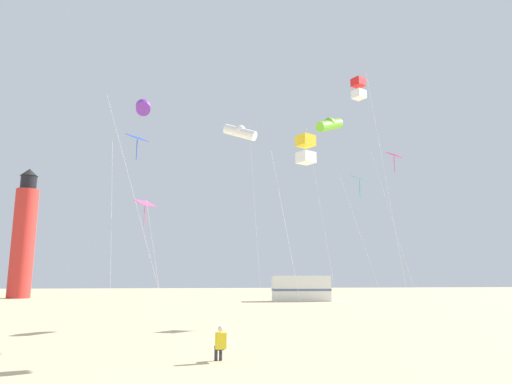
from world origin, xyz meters
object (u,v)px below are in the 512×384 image
Objects in this scene: kite_flyer_standing at (220,343)px; lighthouse_distant at (24,236)px; kite_diamond_rainbow at (145,207)px; rv_van_white at (301,288)px; kite_diamond_blue at (135,145)px; kite_diamond_cyan at (360,184)px; kite_tube_lime at (329,125)px; kite_diamond_magenta at (394,162)px; kite_box_gold at (306,150)px; kite_tube_violet at (143,108)px; kite_tube_white at (240,132)px; kite_box_scarlet at (359,89)px.

kite_flyer_standing is 52.69m from lighthouse_distant.
rv_van_white is (13.96, 27.81, -4.85)m from kite_diamond_rainbow.
kite_diamond_cyan is at bearing 16.88° from kite_diamond_blue.
rv_van_white is (2.63, 22.57, -11.50)m from kite_tube_lime.
kite_diamond_magenta is 0.81× the size of kite_tube_lime.
kite_tube_violet is (-7.24, 5.63, 3.55)m from kite_box_gold.
kite_box_gold is at bearing -98.29° from rv_van_white.
kite_flyer_standing is at bearing -62.85° from lighthouse_distant.
kite_diamond_blue reaches higher than kite_diamond_cyan.
kite_tube_lime is (11.58, 5.93, 1.58)m from kite_tube_violet.
rv_van_white is at bearing 63.50° from kite_tube_violet.
kite_diamond_blue is at bearing -114.03° from rv_van_white.
kite_tube_violet is 33.36m from rv_van_white.
kite_diamond_blue reaches higher than kite_diamond_rainbow.
kite_box_gold is 35.41m from rv_van_white.
kite_tube_violet is at bearing -113.25° from rv_van_white.
kite_tube_white is at bearing -109.33° from rv_van_white.
rv_van_white is (14.55, 28.22, -8.01)m from kite_diamond_blue.
kite_diamond_cyan is (13.30, 4.04, -0.93)m from kite_diamond_blue.
kite_flyer_standing is 0.11× the size of kite_diamond_magenta.
kite_diamond_rainbow is (-3.62, 7.88, 5.63)m from kite_flyer_standing.
kite_diamond_cyan reaches higher than kite_box_gold.
kite_diamond_rainbow is 31.49m from rv_van_white.
kite_tube_violet is 13.95m from kite_diamond_cyan.
kite_diamond_cyan reaches higher than rv_van_white.
kite_tube_lime is at bearing -93.40° from rv_van_white.
kite_diamond_magenta is 49.30m from lighthouse_distant.
kite_diamond_rainbow is at bearing -164.08° from kite_diamond_cyan.
kite_diamond_rainbow is at bearing -62.36° from lighthouse_distant.
kite_tube_white reaches higher than kite_flyer_standing.
lighthouse_distant reaches higher than kite_tube_white.
kite_box_scarlet is at bearing -148.64° from kite_flyer_standing.
kite_flyer_standing is 13.46m from kite_tube_violet.
rv_van_white is at bearing 63.34° from kite_diamond_rainbow.
kite_box_scarlet is 0.98× the size of kite_tube_lime.
kite_tube_lime is at bearing -130.98° from kite_flyer_standing.
kite_tube_white is (6.00, 7.64, 3.39)m from kite_diamond_blue.
kite_box_gold is 9.75m from kite_diamond_blue.
kite_tube_white reaches higher than kite_diamond_rainbow.
kite_tube_white is 2.06× the size of rv_van_white.
kite_tube_white is 10.14m from kite_box_scarlet.
kite_diamond_cyan is (5.72, 9.94, 0.71)m from kite_box_gold.
kite_diamond_blue is 0.83× the size of kite_tube_violet.
kite_flyer_standing is 0.09× the size of kite_box_scarlet.
kite_diamond_magenta reaches higher than kite_diamond_blue.
kite_box_scarlet is at bearing -107.78° from kite_diamond_cyan.
kite_diamond_blue is at bearing -128.12° from kite_tube_white.
rv_van_white is at bearing -116.69° from kite_flyer_standing.
kite_flyer_standing is at bearing -120.45° from kite_tube_lime.
kite_diamond_rainbow is (0.59, 0.41, -3.16)m from kite_diamond_blue.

